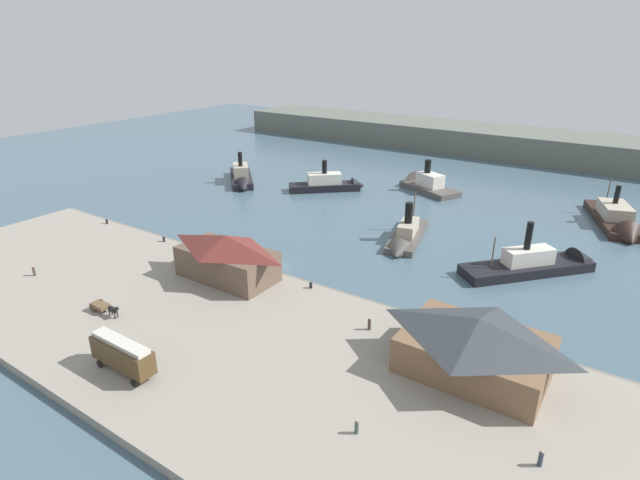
# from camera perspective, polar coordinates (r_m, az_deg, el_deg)

# --- Properties ---
(ground_plane) EXTENTS (320.00, 320.00, 0.00)m
(ground_plane) POSITION_cam_1_polar(r_m,az_deg,el_deg) (85.38, -4.68, -3.00)
(ground_plane) COLOR #476070
(quay_promenade) EXTENTS (110.00, 36.00, 1.20)m
(quay_promenade) POSITION_cam_1_polar(r_m,az_deg,el_deg) (71.33, -15.84, -8.68)
(quay_promenade) COLOR gray
(quay_promenade) RESTS_ON ground
(seawall_edge) EXTENTS (110.00, 0.80, 1.00)m
(seawall_edge) POSITION_cam_1_polar(r_m,az_deg,el_deg) (82.67, -6.24, -3.55)
(seawall_edge) COLOR slate
(seawall_edge) RESTS_ON ground
(ferry_shed_central_terminal) EXTENTS (15.52, 8.13, 7.05)m
(ferry_shed_central_terminal) POSITION_cam_1_polar(r_m,az_deg,el_deg) (78.42, -10.50, -1.84)
(ferry_shed_central_terminal) COLOR brown
(ferry_shed_central_terminal) RESTS_ON quay_promenade
(ferry_shed_west_terminal) EXTENTS (15.75, 11.53, 6.66)m
(ferry_shed_west_terminal) POSITION_cam_1_polar(r_m,az_deg,el_deg) (59.14, 17.23, -11.22)
(ferry_shed_west_terminal) COLOR brown
(ferry_shed_west_terminal) RESTS_ON quay_promenade
(street_tram) EXTENTS (8.59, 2.44, 4.06)m
(street_tram) POSITION_cam_1_polar(r_m,az_deg,el_deg) (60.99, -21.46, -11.84)
(street_tram) COLOR #4C381E
(street_tram) RESTS_ON quay_promenade
(horse_cart) EXTENTS (5.62, 1.62, 1.87)m
(horse_cart) POSITION_cam_1_polar(r_m,az_deg,el_deg) (74.48, -23.15, -6.99)
(horse_cart) COLOR brown
(horse_cart) RESTS_ON quay_promenade
(pedestrian_near_cart) EXTENTS (0.41, 0.41, 1.67)m
(pedestrian_near_cart) POSITION_cam_1_polar(r_m,az_deg,el_deg) (90.72, -29.62, -3.08)
(pedestrian_near_cart) COLOR #4C3D33
(pedestrian_near_cart) RESTS_ON quay_promenade
(pedestrian_walking_east) EXTENTS (0.43, 0.43, 1.74)m
(pedestrian_walking_east) POSITION_cam_1_polar(r_m,az_deg,el_deg) (65.40, 5.60, -9.45)
(pedestrian_walking_east) COLOR #4C3D33
(pedestrian_walking_east) RESTS_ON quay_promenade
(pedestrian_at_waters_edge) EXTENTS (0.42, 0.42, 1.69)m
(pedestrian_at_waters_edge) POSITION_cam_1_polar(r_m,az_deg,el_deg) (51.45, 23.68, -21.72)
(pedestrian_at_waters_edge) COLOR #33384C
(pedestrian_at_waters_edge) RESTS_ON quay_promenade
(pedestrian_near_west_shed) EXTENTS (0.39, 0.39, 1.57)m
(pedestrian_near_west_shed) POSITION_cam_1_polar(r_m,az_deg,el_deg) (50.69, 4.17, -20.35)
(pedestrian_near_west_shed) COLOR #3D4C42
(pedestrian_near_west_shed) RESTS_ON quay_promenade
(mooring_post_east) EXTENTS (0.44, 0.44, 0.90)m
(mooring_post_east) POSITION_cam_1_polar(r_m,az_deg,el_deg) (75.27, -1.05, -5.14)
(mooring_post_east) COLOR black
(mooring_post_east) RESTS_ON quay_promenade
(mooring_post_west) EXTENTS (0.44, 0.44, 0.90)m
(mooring_post_west) POSITION_cam_1_polar(r_m,az_deg,el_deg) (96.31, -17.25, 0.09)
(mooring_post_west) COLOR black
(mooring_post_west) RESTS_ON quay_promenade
(mooring_post_center_east) EXTENTS (0.44, 0.44, 0.90)m
(mooring_post_center_east) POSITION_cam_1_polar(r_m,az_deg,el_deg) (109.46, -22.97, 1.94)
(mooring_post_center_east) COLOR black
(mooring_post_center_east) RESTS_ON quay_promenade
(ferry_approaching_west) EXTENTS (14.02, 24.94, 10.17)m
(ferry_approaching_west) POSITION_cam_1_polar(r_m,az_deg,el_deg) (117.82, 30.61, 1.75)
(ferry_approaching_west) COLOR black
(ferry_approaching_west) RESTS_ON ground
(ferry_outer_harbor) EXTENTS (18.14, 13.10, 10.05)m
(ferry_outer_harbor) POSITION_cam_1_polar(r_m,az_deg,el_deg) (130.88, 11.60, 6.24)
(ferry_outer_harbor) COLOR #514C47
(ferry_outer_harbor) RESTS_ON ground
(ferry_departing_north) EXTENTS (17.86, 17.86, 9.72)m
(ferry_departing_north) POSITION_cam_1_polar(r_m,az_deg,el_deg) (134.69, -8.88, 6.92)
(ferry_departing_north) COLOR black
(ferry_departing_north) RESTS_ON ground
(ferry_approaching_east) EXTENTS (17.14, 16.15, 8.96)m
(ferry_approaching_east) POSITION_cam_1_polar(r_m,az_deg,el_deg) (127.36, 1.28, 6.35)
(ferry_approaching_east) COLOR black
(ferry_approaching_east) RESTS_ON ground
(ferry_mid_harbor) EXTENTS (19.96, 21.61, 10.55)m
(ferry_mid_harbor) POSITION_cam_1_polar(r_m,az_deg,el_deg) (90.85, 23.86, -2.45)
(ferry_mid_harbor) COLOR black
(ferry_mid_harbor) RESTS_ON ground
(ferry_moored_west) EXTENTS (9.39, 20.10, 9.73)m
(ferry_moored_west) POSITION_cam_1_polar(r_m,az_deg,el_deg) (95.24, 9.59, 0.23)
(ferry_moored_west) COLOR #514C47
(ferry_moored_west) RESTS_ON ground
(far_headland) EXTENTS (180.00, 24.00, 8.00)m
(far_headland) POSITION_cam_1_polar(r_m,az_deg,el_deg) (179.79, 17.96, 10.74)
(far_headland) COLOR #60665B
(far_headland) RESTS_ON ground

